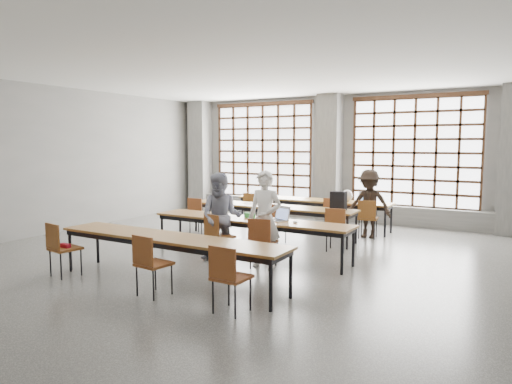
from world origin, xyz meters
TOP-DOWN VIEW (x-y plane):
  - floor at (0.00, 0.00)m, footprint 11.00×11.00m
  - ceiling at (0.00, 0.00)m, footprint 11.00×11.00m
  - wall_back at (0.00, 5.50)m, footprint 10.00×0.00m
  - wall_left at (-5.00, 0.00)m, footprint 0.00×11.00m
  - column_left at (-4.50, 5.22)m, footprint 0.60×0.55m
  - column_mid at (0.00, 5.22)m, footprint 0.60×0.55m
  - window_left at (-2.25, 5.42)m, footprint 3.32×0.12m
  - window_right at (2.25, 5.42)m, footprint 3.32×0.12m
  - sill_ledge at (0.00, 5.30)m, footprint 9.80×0.35m
  - desk_row_a at (0.11, 3.78)m, footprint 4.00×0.70m
  - desk_row_b at (-0.25, 2.21)m, footprint 4.00×0.70m
  - desk_row_c at (0.28, 0.39)m, footprint 4.00×0.70m
  - desk_row_d at (0.05, -1.65)m, footprint 4.00×0.70m
  - chair_back_left at (-1.29, 3.15)m, footprint 0.42×0.43m
  - chair_back_mid at (0.91, 3.15)m, footprint 0.43×0.43m
  - chair_back_right at (1.72, 3.15)m, footprint 0.47×0.48m
  - chair_mid_left at (-1.85, 1.58)m, footprint 0.42×0.43m
  - chair_mid_centre at (0.14, 1.58)m, footprint 0.44×0.44m
  - chair_mid_right at (1.56, 1.58)m, footprint 0.47×0.47m
  - chair_front_left at (-0.04, -0.24)m, footprint 0.52×0.52m
  - chair_front_right at (0.89, -0.24)m, footprint 0.47×0.48m
  - chair_near_left at (-1.66, -2.27)m, footprint 0.48×0.49m
  - chair_near_mid at (0.24, -2.27)m, footprint 0.46×0.46m
  - chair_near_right at (1.55, -2.27)m, footprint 0.44×0.44m
  - student_male at (0.88, -0.11)m, footprint 0.64×0.44m
  - student_female at (-0.02, -0.11)m, footprint 0.95×0.85m
  - student_back at (1.71, 3.28)m, footprint 1.00×0.58m
  - laptop_front at (0.85, 0.49)m, footprint 0.44×0.41m
  - laptop_back at (1.45, 3.88)m, footprint 0.40×0.35m
  - mouse at (1.23, 0.37)m, footprint 0.12×0.10m
  - green_box at (0.23, 0.47)m, footprint 0.27×0.18m
  - phone at (0.46, 0.29)m, footprint 0.14×0.08m
  - paper_sheet_a at (-0.85, 2.26)m, footprint 0.36×0.31m
  - paper_sheet_b at (-0.55, 2.16)m, footprint 0.31×0.22m
  - paper_sheet_c at (-0.15, 2.21)m, footprint 0.35×0.29m
  - backpack at (1.35, 2.26)m, footprint 0.32×0.20m
  - plastic_bag at (1.01, 3.83)m, footprint 0.32×0.30m
  - red_pouch at (-1.65, -2.20)m, footprint 0.20×0.09m

SIDE VIEW (x-z plane):
  - floor at x=0.00m, z-range 0.00..0.00m
  - sill_ledge at x=0.00m, z-range 0.00..0.50m
  - red_pouch at x=-1.65m, z-range 0.47..0.53m
  - chair_back_left at x=-1.29m, z-range 0.10..0.98m
  - chair_back_mid at x=0.91m, z-range 0.10..0.98m
  - chair_back_right at x=1.72m, z-range 0.10..0.98m
  - chair_mid_left at x=-1.85m, z-range 0.10..0.98m
  - chair_mid_centre at x=0.14m, z-range 0.10..0.98m
  - chair_mid_right at x=1.56m, z-range 0.10..0.98m
  - chair_front_left at x=-0.04m, z-range 0.10..0.98m
  - chair_front_right at x=0.89m, z-range 0.10..0.98m
  - chair_near_left at x=-1.66m, z-range 0.10..0.98m
  - chair_near_mid at x=0.24m, z-range 0.10..0.98m
  - chair_near_right at x=1.55m, z-range 0.10..0.98m
  - desk_row_a at x=0.11m, z-range 0.30..1.03m
  - desk_row_b at x=-0.25m, z-range 0.30..1.03m
  - desk_row_c at x=0.28m, z-range 0.30..1.03m
  - desk_row_d at x=0.05m, z-range 0.30..1.03m
  - paper_sheet_a at x=-0.85m, z-range 0.73..0.73m
  - paper_sheet_b at x=-0.55m, z-range 0.73..0.73m
  - paper_sheet_c at x=-0.15m, z-range 0.73..0.73m
  - phone at x=0.46m, z-range 0.73..0.74m
  - mouse at x=1.23m, z-range 0.73..0.77m
  - green_box at x=0.23m, z-range 0.73..0.82m
  - student_back at x=1.71m, z-range 0.00..1.55m
  - laptop_front at x=0.85m, z-range 0.66..0.92m
  - laptop_back at x=1.45m, z-range 0.66..0.92m
  - student_female at x=-0.02m, z-range 0.00..1.61m
  - student_male at x=0.88m, z-range 0.00..1.68m
  - plastic_bag at x=1.01m, z-range 0.73..1.02m
  - backpack at x=1.35m, z-range 0.73..1.13m
  - wall_back at x=0.00m, z-range -3.25..6.75m
  - wall_left at x=-5.00m, z-range -3.75..7.25m
  - column_left at x=-4.50m, z-range 0.00..3.50m
  - column_mid at x=0.00m, z-range 0.00..3.50m
  - window_left at x=-2.25m, z-range 0.40..3.40m
  - window_right at x=2.25m, z-range 0.40..3.40m
  - ceiling at x=0.00m, z-range 3.50..3.50m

